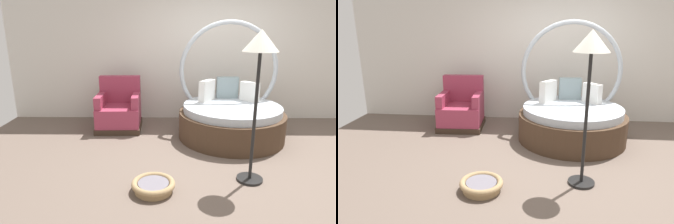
# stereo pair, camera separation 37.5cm
# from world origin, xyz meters

# --- Properties ---
(ground_plane) EXTENTS (8.00, 8.00, 0.02)m
(ground_plane) POSITION_xyz_m (0.00, 0.00, -0.01)
(ground_plane) COLOR #66564C
(back_wall) EXTENTS (8.00, 0.12, 2.94)m
(back_wall) POSITION_xyz_m (0.00, 2.03, 1.47)
(back_wall) COLOR silver
(back_wall) RESTS_ON ground_plane
(round_daybed) EXTENTS (1.76, 1.76, 1.95)m
(round_daybed) POSITION_xyz_m (0.26, 0.90, 0.39)
(round_daybed) COLOR #473323
(round_daybed) RESTS_ON ground_plane
(red_armchair) EXTENTS (0.83, 0.83, 0.94)m
(red_armchair) POSITION_xyz_m (-1.72, 1.32, 0.33)
(red_armchair) COLOR #38281E
(red_armchair) RESTS_ON ground_plane
(pet_basket) EXTENTS (0.51, 0.51, 0.13)m
(pet_basket) POSITION_xyz_m (-0.96, -0.92, 0.07)
(pet_basket) COLOR #9E7F56
(pet_basket) RESTS_ON ground_plane
(floor_lamp) EXTENTS (0.40, 0.40, 1.82)m
(floor_lamp) POSITION_xyz_m (0.22, -0.64, 1.53)
(floor_lamp) COLOR black
(floor_lamp) RESTS_ON ground_plane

